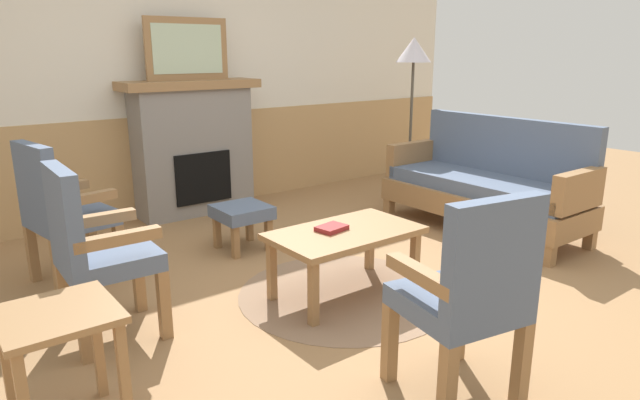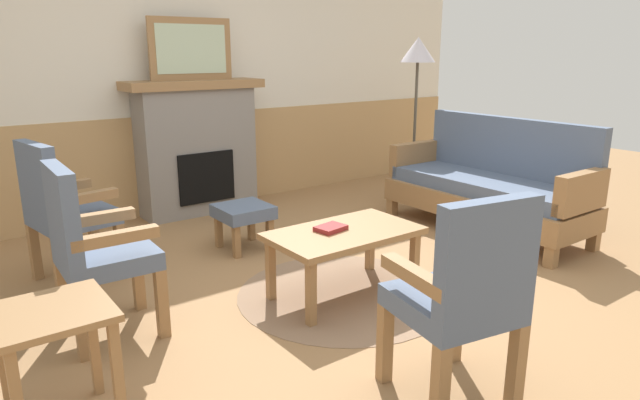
% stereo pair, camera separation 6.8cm
% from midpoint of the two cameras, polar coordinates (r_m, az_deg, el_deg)
% --- Properties ---
extents(ground_plane, '(14.00, 14.00, 0.00)m').
position_cam_midpoint_polar(ground_plane, '(3.74, 2.79, -9.28)').
color(ground_plane, '#997047').
extents(wall_back, '(7.20, 0.14, 2.70)m').
position_cam_midpoint_polar(wall_back, '(5.64, -14.75, 12.26)').
color(wall_back, silver).
rests_on(wall_back, ground_plane).
extents(fireplace, '(1.30, 0.44, 1.28)m').
position_cam_midpoint_polar(fireplace, '(5.48, -13.26, 5.35)').
color(fireplace, gray).
rests_on(fireplace, ground_plane).
extents(framed_picture, '(0.80, 0.04, 0.56)m').
position_cam_midpoint_polar(framed_picture, '(5.41, -13.85, 14.86)').
color(framed_picture, olive).
rests_on(framed_picture, fireplace).
extents(couch, '(0.70, 1.80, 0.98)m').
position_cam_midpoint_polar(couch, '(5.07, 16.36, 1.41)').
color(couch, olive).
rests_on(couch, ground_plane).
extents(coffee_table, '(0.96, 0.56, 0.44)m').
position_cam_midpoint_polar(coffee_table, '(3.55, 2.06, -3.96)').
color(coffee_table, olive).
rests_on(coffee_table, ground_plane).
extents(round_rug, '(1.39, 1.39, 0.01)m').
position_cam_midpoint_polar(round_rug, '(3.69, 2.00, -9.58)').
color(round_rug, '#896B51').
rests_on(round_rug, ground_plane).
extents(book_on_table, '(0.21, 0.17, 0.03)m').
position_cam_midpoint_polar(book_on_table, '(3.52, 0.65, -2.91)').
color(book_on_table, maroon).
rests_on(book_on_table, coffee_table).
extents(footstool, '(0.40, 0.40, 0.36)m').
position_cam_midpoint_polar(footstool, '(4.44, -8.46, -1.52)').
color(footstool, olive).
rests_on(footstool, ground_plane).
extents(armchair_near_fireplace, '(0.49, 0.49, 0.98)m').
position_cam_midpoint_polar(armchair_near_fireplace, '(3.21, -22.82, -4.37)').
color(armchair_near_fireplace, olive).
rests_on(armchair_near_fireplace, ground_plane).
extents(armchair_by_window_left, '(0.55, 0.55, 0.98)m').
position_cam_midpoint_polar(armchair_by_window_left, '(4.07, -25.64, -0.71)').
color(armchair_by_window_left, olive).
rests_on(armchair_by_window_left, ground_plane).
extents(armchair_front_left, '(0.56, 0.56, 0.98)m').
position_cam_midpoint_polar(armchair_front_left, '(2.51, 14.35, -8.97)').
color(armchair_front_left, olive).
rests_on(armchair_front_left, ground_plane).
extents(side_table, '(0.44, 0.44, 0.55)m').
position_cam_midpoint_polar(side_table, '(2.52, -25.88, -12.62)').
color(side_table, olive).
rests_on(side_table, ground_plane).
extents(floor_lamp_by_couch, '(0.36, 0.36, 1.68)m').
position_cam_midpoint_polar(floor_lamp_by_couch, '(5.96, 9.26, 14.02)').
color(floor_lamp_by_couch, '#332D28').
rests_on(floor_lamp_by_couch, ground_plane).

